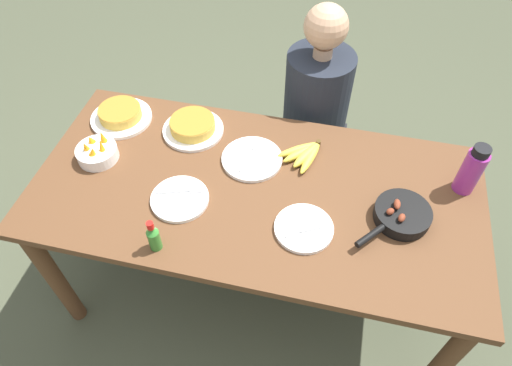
% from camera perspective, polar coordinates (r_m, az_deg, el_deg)
% --- Properties ---
extents(ground_plane, '(14.00, 14.00, 0.00)m').
position_cam_1_polar(ground_plane, '(2.41, 0.00, -12.35)').
color(ground_plane, '#474C38').
extents(dining_table, '(1.74, 0.84, 0.77)m').
position_cam_1_polar(dining_table, '(1.84, 0.00, -2.65)').
color(dining_table, brown).
rests_on(dining_table, ground_plane).
extents(banana_bunch, '(0.18, 0.20, 0.04)m').
position_cam_1_polar(banana_bunch, '(1.87, 6.12, 3.70)').
color(banana_bunch, gold).
rests_on(banana_bunch, dining_table).
extents(skillet, '(0.26, 0.29, 0.08)m').
position_cam_1_polar(skillet, '(1.73, 17.67, -3.84)').
color(skillet, black).
rests_on(skillet, dining_table).
extents(frittata_plate_center, '(0.27, 0.27, 0.06)m').
position_cam_1_polar(frittata_plate_center, '(2.11, -16.57, 8.17)').
color(frittata_plate_center, white).
rests_on(frittata_plate_center, dining_table).
extents(frittata_plate_side, '(0.26, 0.26, 0.06)m').
position_cam_1_polar(frittata_plate_side, '(1.98, -7.91, 7.00)').
color(frittata_plate_side, white).
rests_on(frittata_plate_side, dining_table).
extents(empty_plate_near_front, '(0.21, 0.21, 0.02)m').
position_cam_1_polar(empty_plate_near_front, '(1.65, 5.99, -5.66)').
color(empty_plate_near_front, white).
rests_on(empty_plate_near_front, dining_table).
extents(empty_plate_far_left, '(0.22, 0.22, 0.02)m').
position_cam_1_polar(empty_plate_far_left, '(1.74, -9.50, -1.96)').
color(empty_plate_far_left, white).
rests_on(empty_plate_far_left, dining_table).
extents(empty_plate_far_right, '(0.25, 0.25, 0.02)m').
position_cam_1_polar(empty_plate_far_right, '(1.86, -0.51, 3.03)').
color(empty_plate_far_right, white).
rests_on(empty_plate_far_right, dining_table).
extents(fruit_bowl_mango, '(0.16, 0.16, 0.11)m').
position_cam_1_polar(fruit_bowl_mango, '(1.96, -19.25, 3.68)').
color(fruit_bowl_mango, white).
rests_on(fruit_bowl_mango, dining_table).
extents(water_bottle, '(0.08, 0.08, 0.22)m').
position_cam_1_polar(water_bottle, '(1.86, 25.33, 1.48)').
color(water_bottle, '#992D89').
rests_on(water_bottle, dining_table).
extents(hot_sauce_bottle, '(0.04, 0.04, 0.14)m').
position_cam_1_polar(hot_sauce_bottle, '(1.59, -12.68, -6.58)').
color(hot_sauce_bottle, '#337F2D').
rests_on(hot_sauce_bottle, dining_table).
extents(person_figure, '(0.34, 0.34, 1.21)m').
position_cam_1_polar(person_figure, '(2.36, 7.02, 5.97)').
color(person_figure, black).
rests_on(person_figure, ground_plane).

